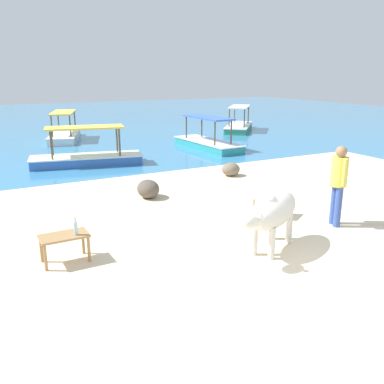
{
  "coord_description": "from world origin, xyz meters",
  "views": [
    {
      "loc": [
        -3.83,
        -4.61,
        3.02
      ],
      "look_at": [
        0.17,
        3.0,
        0.55
      ],
      "focal_mm": 39.01,
      "sensor_mm": 36.0,
      "label": 1
    }
  ],
  "objects": [
    {
      "name": "boat_teal",
      "position": [
        4.63,
        10.11,
        0.29
      ],
      "size": [
        1.36,
        3.73,
        1.29
      ],
      "rotation": [
        0.0,
        0.0,
        1.63
      ],
      "color": "teal",
      "rests_on": "water_surface"
    },
    {
      "name": "bottle",
      "position": [
        -2.58,
        1.78,
        0.63
      ],
      "size": [
        0.07,
        0.07,
        0.3
      ],
      "color": "#A3C6D1",
      "rests_on": "low_bench_table"
    },
    {
      "name": "water_surface",
      "position": [
        0.0,
        22.0,
        0.0
      ],
      "size": [
        60.0,
        36.0,
        0.03
      ],
      "primitive_type": "cube",
      "color": "teal",
      "rests_on": "ground"
    },
    {
      "name": "boat_green",
      "position": [
        8.81,
        14.04,
        0.29
      ],
      "size": [
        3.26,
        3.54,
        1.29
      ],
      "rotation": [
        0.0,
        0.0,
        0.87
      ],
      "color": "#338E66",
      "rests_on": "water_surface"
    },
    {
      "name": "sand_beach",
      "position": [
        0.0,
        0.0,
        0.02
      ],
      "size": [
        18.0,
        14.0,
        0.04
      ],
      "primitive_type": "cube",
      "color": "beige",
      "rests_on": "ground"
    },
    {
      "name": "low_bench_table",
      "position": [
        -2.75,
        1.87,
        0.43
      ],
      "size": [
        0.77,
        0.46,
        0.47
      ],
      "rotation": [
        0.0,
        0.0,
        0.02
      ],
      "color": "#A37A4C",
      "rests_on": "sand_beach"
    },
    {
      "name": "cow",
      "position": [
        0.52,
        0.71,
        0.75
      ],
      "size": [
        1.83,
        1.29,
        1.07
      ],
      "rotation": [
        0.0,
        0.0,
        3.66
      ],
      "color": "beige",
      "rests_on": "sand_beach"
    },
    {
      "name": "shore_rock_medium",
      "position": [
        2.86,
        5.61,
        0.24
      ],
      "size": [
        0.69,
        0.67,
        0.4
      ],
      "primitive_type": "ellipsoid",
      "rotation": [
        0.0,
        0.0,
        0.32
      ],
      "color": "#756651",
      "rests_on": "sand_beach"
    },
    {
      "name": "boat_blue",
      "position": [
        -0.55,
        9.27,
        0.29
      ],
      "size": [
        3.83,
        1.85,
        1.29
      ],
      "rotation": [
        0.0,
        0.0,
        6.09
      ],
      "color": "#3866B7",
      "rests_on": "water_surface"
    },
    {
      "name": "shore_rock_large",
      "position": [
        -0.19,
        4.63,
        0.26
      ],
      "size": [
        0.62,
        0.74,
        0.45
      ],
      "primitive_type": "ellipsoid",
      "rotation": [
        0.0,
        0.0,
        1.44
      ],
      "color": "brown",
      "rests_on": "sand_beach"
    },
    {
      "name": "person_standing",
      "position": [
        2.43,
        1.08,
        0.99
      ],
      "size": [
        0.32,
        0.48,
        1.62
      ],
      "rotation": [
        0.0,
        0.0,
        5.92
      ],
      "color": "#334C99",
      "rests_on": "sand_beach"
    },
    {
      "name": "boat_white",
      "position": [
        -0.09,
        15.12,
        0.29
      ],
      "size": [
        2.22,
        3.85,
        1.29
      ],
      "rotation": [
        0.0,
        0.0,
        4.4
      ],
      "color": "white",
      "rests_on": "water_surface"
    },
    {
      "name": "deck_chair_near",
      "position": [
        1.6,
        2.26,
        0.42
      ],
      "size": [
        0.89,
        0.93,
        0.68
      ],
      "rotation": [
        0.0,
        0.0,
        0.9
      ],
      "color": "#A37A4C",
      "rests_on": "sand_beach"
    }
  ]
}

